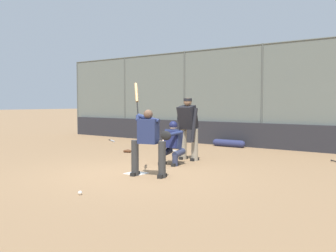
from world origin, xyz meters
TOP-DOWN VIEW (x-y plane):
  - ground_plane at (0.00, 0.00)m, footprint 160.00×160.00m
  - home_plate_marker at (0.00, 0.00)m, footprint 0.43×0.43m
  - backstop_fence at (0.00, -6.63)m, footprint 20.62×0.08m
  - padding_wall at (0.00, -6.53)m, footprint 20.13×0.18m
  - bleachers_beyond at (3.01, -8.78)m, footprint 14.38×1.95m
  - batter_at_plate at (-0.44, 0.10)m, footprint 1.08×0.56m
  - catcher_behind_plate at (0.15, -1.53)m, footprint 0.62×0.73m
  - umpire_home at (0.29, -2.45)m, footprint 0.71×0.46m
  - spare_bat_by_padding at (1.80, -3.72)m, footprint 0.83×0.43m
  - spare_bat_first_base_side at (5.87, -4.86)m, footprint 0.74×0.43m
  - fielding_glove_on_dirt at (2.83, -2.64)m, footprint 0.27×0.21m
  - baseball_loose at (-0.64, 2.14)m, footprint 0.07×0.07m
  - equipment_bag_dugout_side at (1.05, -6.12)m, footprint 1.32×0.26m

SIDE VIEW (x-z plane):
  - ground_plane at x=0.00m, z-range 0.00..0.00m
  - home_plate_marker at x=0.00m, z-range 0.00..0.01m
  - spare_bat_by_padding at x=1.80m, z-range 0.00..0.07m
  - spare_bat_first_base_side at x=5.87m, z-range 0.00..0.07m
  - baseball_loose at x=-0.64m, z-range 0.00..0.07m
  - fielding_glove_on_dirt at x=2.83m, z-range 0.00..0.10m
  - equipment_bag_dugout_side at x=1.05m, z-range 0.00..0.26m
  - bleachers_beyond at x=3.01m, z-range -0.20..0.96m
  - padding_wall at x=0.00m, z-range 0.00..0.89m
  - catcher_behind_plate at x=0.15m, z-range 0.02..1.16m
  - batter_at_plate at x=-0.44m, z-range -0.24..1.84m
  - umpire_home at x=0.29m, z-range 0.07..1.82m
  - backstop_fence at x=0.00m, z-range 0.09..3.82m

